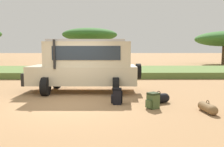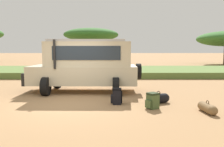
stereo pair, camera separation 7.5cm
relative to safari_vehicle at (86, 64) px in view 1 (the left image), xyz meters
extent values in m
plane|color=#9E754C|center=(-0.30, -2.48, -1.29)|extent=(320.00, 320.00, 0.00)
cube|color=#5B7538|center=(-0.30, 7.91, -1.07)|extent=(120.00, 7.00, 0.44)
cube|color=beige|center=(-0.11, 0.00, -0.47)|extent=(4.94, 2.00, 0.84)
cube|color=beige|center=(0.14, 0.00, 0.50)|extent=(3.86, 1.86, 1.10)
cube|color=#232D38|center=(-1.38, 0.03, 0.45)|extent=(0.09, 1.56, 0.77)
cube|color=#232D38|center=(0.12, -0.90, 0.55)|extent=(2.94, 0.10, 0.60)
cube|color=#232D38|center=(0.16, 0.90, 0.55)|extent=(2.94, 0.10, 0.60)
cube|color=#B7B7B7|center=(0.09, 0.00, 1.10)|extent=(3.46, 1.78, 0.10)
cube|color=black|center=(-2.68, 0.05, -0.64)|extent=(0.19, 1.62, 0.56)
cylinder|color=black|center=(-1.23, -0.94, 0.50)|extent=(0.10, 0.10, 1.25)
cylinder|color=black|center=(-1.65, -0.94, -0.89)|extent=(0.30, 0.81, 0.80)
cylinder|color=black|center=(-1.61, 1.00, -0.89)|extent=(0.30, 0.81, 0.80)
cylinder|color=black|center=(1.39, -1.00, -0.89)|extent=(0.30, 0.81, 0.80)
cylinder|color=black|center=(1.43, 0.94, -0.89)|extent=(0.30, 0.81, 0.80)
cylinder|color=black|center=(2.48, -0.05, -0.32)|extent=(0.23, 0.74, 0.74)
cube|color=black|center=(1.40, -2.46, -1.04)|extent=(0.32, 0.40, 0.51)
cube|color=black|center=(1.22, -2.44, -1.10)|extent=(0.10, 0.29, 0.28)
cube|color=black|center=(1.40, -2.46, -0.75)|extent=(0.33, 0.38, 0.07)
cylinder|color=black|center=(1.56, -2.55, -1.04)|extent=(0.04, 0.04, 0.43)
cylinder|color=black|center=(1.57, -2.39, -1.04)|extent=(0.04, 0.04, 0.43)
cube|color=#42562D|center=(2.59, -3.07, -1.06)|extent=(0.44, 0.44, 0.47)
cube|color=#42562D|center=(2.42, -3.18, -1.12)|extent=(0.20, 0.25, 0.26)
cube|color=#242F19|center=(2.59, -3.07, -0.79)|extent=(0.45, 0.44, 0.07)
cylinder|color=#242F19|center=(2.78, -3.04, -1.06)|extent=(0.04, 0.04, 0.40)
cylinder|color=#242F19|center=(2.70, -2.91, -1.06)|extent=(0.04, 0.04, 0.40)
cylinder|color=brown|center=(4.21, -3.59, -1.15)|extent=(0.35, 0.66, 0.30)
sphere|color=brown|center=(4.24, -3.91, -1.15)|extent=(0.29, 0.29, 0.29)
sphere|color=brown|center=(4.18, -3.28, -1.15)|extent=(0.29, 0.29, 0.29)
torus|color=#493721|center=(4.21, -3.59, -0.98)|extent=(0.04, 0.17, 0.16)
cylinder|color=black|center=(2.94, -2.35, -1.12)|extent=(0.65, 0.53, 0.35)
sphere|color=black|center=(3.20, -2.25, -1.12)|extent=(0.35, 0.35, 0.35)
sphere|color=black|center=(2.67, -2.45, -1.12)|extent=(0.35, 0.35, 0.35)
torus|color=black|center=(2.94, -2.35, -0.92)|extent=(0.16, 0.08, 0.16)
cylinder|color=brown|center=(-1.28, 17.53, 0.33)|extent=(0.29, 0.29, 3.24)
ellipsoid|color=#336628|center=(-1.28, 17.53, 2.63)|extent=(6.87, 6.58, 1.61)
cylinder|color=brown|center=(17.26, 20.35, 0.05)|extent=(0.38, 0.38, 2.70)
ellipsoid|color=#336628|center=(17.26, 20.35, 2.29)|extent=(7.74, 8.35, 2.08)
camera|label=1|loc=(1.09, -10.28, 0.65)|focal=35.00mm
camera|label=2|loc=(1.16, -10.28, 0.65)|focal=35.00mm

